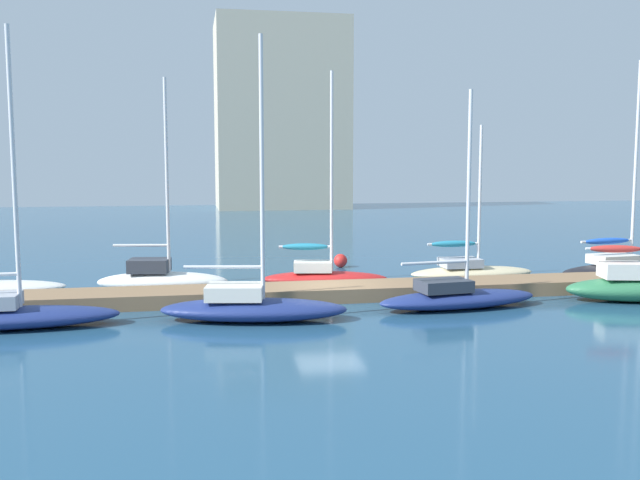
{
  "coord_description": "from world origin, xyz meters",
  "views": [
    {
      "loc": [
        -5.06,
        -25.44,
        5.09
      ],
      "look_at": [
        0.0,
        2.0,
        2.0
      ],
      "focal_mm": 39.3,
      "sensor_mm": 36.0,
      "label": 1
    }
  ],
  "objects": [
    {
      "name": "sailboat_4",
      "position": [
        0.23,
        2.54,
        0.53
      ],
      "size": [
        5.32,
        2.29,
        8.74
      ],
      "rotation": [
        0.0,
        0.0,
        -0.16
      ],
      "color": "#B21E1E",
      "rests_on": "ground_plane"
    },
    {
      "name": "sailboat_3",
      "position": [
        -3.2,
        -3.17,
        0.5
      ],
      "size": [
        6.28,
        2.94,
        9.07
      ],
      "rotation": [
        0.0,
        0.0,
        -0.17
      ],
      "color": "navy",
      "rests_on": "ground_plane"
    },
    {
      "name": "mooring_buoy_red",
      "position": [
        2.06,
        7.66,
        0.33
      ],
      "size": [
        0.66,
        0.66,
        0.66
      ],
      "primitive_type": "sphere",
      "color": "red",
      "rests_on": "ground_plane"
    },
    {
      "name": "sailboat_8",
      "position": [
        13.83,
        2.46,
        0.51
      ],
      "size": [
        6.66,
        2.72,
        9.51
      ],
      "rotation": [
        0.0,
        0.0,
        0.14
      ],
      "color": "black",
      "rests_on": "ground_plane"
    },
    {
      "name": "sailboat_7",
      "position": [
        10.93,
        -2.56,
        0.61
      ],
      "size": [
        5.34,
        2.75,
        7.44
      ],
      "rotation": [
        0.0,
        0.0,
        -0.22
      ],
      "color": "#2D7047",
      "rests_on": "ground_plane"
    },
    {
      "name": "sailboat_6",
      "position": [
        6.88,
        3.1,
        0.44
      ],
      "size": [
        5.55,
        1.85,
        6.7
      ],
      "rotation": [
        0.0,
        0.0,
        0.0
      ],
      "color": "beige",
      "rests_on": "ground_plane"
    },
    {
      "name": "sailboat_2",
      "position": [
        -6.28,
        2.52,
        0.55
      ],
      "size": [
        5.33,
        2.41,
        8.35
      ],
      "rotation": [
        0.0,
        0.0,
        -0.15
      ],
      "color": "white",
      "rests_on": "ground_plane"
    },
    {
      "name": "ground_plane",
      "position": [
        0.0,
        0.0,
        0.0
      ],
      "size": [
        120.0,
        120.0,
        0.0
      ],
      "primitive_type": "plane",
      "color": "navy"
    },
    {
      "name": "dock_pier",
      "position": [
        0.0,
        0.0,
        0.26
      ],
      "size": [
        30.65,
        2.2,
        0.52
      ],
      "primitive_type": "cube",
      "color": "#846647",
      "rests_on": "ground_plane"
    },
    {
      "name": "harbor_building_distant",
      "position": [
        5.04,
        54.01,
        10.37
      ],
      "size": [
        14.43,
        10.6,
        20.74
      ],
      "primitive_type": "cube",
      "color": "#BCB299",
      "rests_on": "ground_plane"
    },
    {
      "name": "sailboat_5",
      "position": [
        4.05,
        -2.56,
        0.45
      ],
      "size": [
        6.12,
        2.41,
        7.58
      ],
      "rotation": [
        0.0,
        0.0,
        0.12
      ],
      "color": "navy",
      "rests_on": "ground_plane"
    },
    {
      "name": "sailboat_1",
      "position": [
        -10.72,
        -2.89,
        0.48
      ],
      "size": [
        6.65,
        1.97,
        9.17
      ],
      "rotation": [
        0.0,
        0.0,
        0.03
      ],
      "color": "navy",
      "rests_on": "ground_plane"
    }
  ]
}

